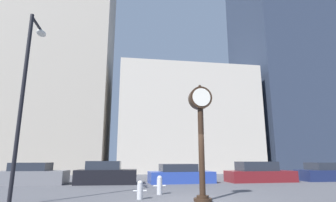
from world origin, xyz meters
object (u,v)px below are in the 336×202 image
Objects in this scene: street_clock at (201,125)px; car_blue at (180,175)px; car_grey at (33,175)px; fire_hydrant_near at (140,190)px; car_maroon at (259,173)px; fire_hydrant_far at (160,185)px; car_navy at (330,173)px; street_lamp_left at (28,77)px; car_black at (106,174)px.

car_blue is at bearing 84.59° from street_clock.
car_grey reaches higher than fire_hydrant_near.
car_maroon reaches higher than car_grey.
street_clock is at bearing -58.33° from fire_hydrant_far.
fire_hydrant_near is at bearing -155.13° from car_navy.
fire_hydrant_near is at bearing 6.75° from street_lamp_left.
car_maroon is at bearing 50.32° from street_clock.
street_lamp_left reaches higher than car_blue.
car_navy is at bearing 1.54° from car_grey.
car_grey is 4.97× the size of fire_hydrant_far.
car_blue is at bearing 44.34° from street_lamp_left.
car_maroon is (6.32, 7.62, -2.30)m from street_clock.
fire_hydrant_near is (-14.30, -6.91, -0.18)m from car_navy.
street_clock is at bearing -3.05° from street_lamp_left.
car_black reaches higher than fire_hydrant_near.
fire_hydrant_near is 0.10× the size of street_lamp_left.
car_navy is 6.65× the size of fire_hydrant_near.
fire_hydrant_near is at bearing 159.08° from street_clock.
street_clock is at bearing -40.73° from car_grey.
car_maroon is at bearing 35.12° from fire_hydrant_far.
car_black is 5.40× the size of fire_hydrant_near.
street_lamp_left is (-7.49, -7.32, 4.15)m from car_blue.
car_grey is 0.85× the size of car_navy.
car_maroon is at bearing 0.50° from car_grey.
street_clock reaches higher than car_blue.
car_navy is (11.25, 0.11, 0.03)m from car_blue.
car_maroon is 0.66× the size of street_lamp_left.
car_navy is 0.67× the size of street_lamp_left.
car_maroon is 9.40m from fire_hydrant_far.
car_blue is at bearing 69.06° from fire_hydrant_far.
car_black is 4.86m from car_blue.
car_blue is 0.61× the size of street_lamp_left.
car_navy is 14.47m from fire_hydrant_far.
fire_hydrant_far is (-7.69, -5.40, -0.16)m from car_maroon.
car_navy is at bearing 0.58° from car_maroon.
car_navy reaches higher than fire_hydrant_far.
car_maroon is (5.59, -0.06, 0.05)m from car_blue.
car_blue is at bearing 2.74° from car_black.
street_lamp_left is at bearing -138.73° from car_blue.
street_clock is 1.17× the size of car_black.
car_grey is 0.93× the size of car_blue.
street_clock reaches higher than fire_hydrant_near.
car_black reaches higher than car_navy.
fire_hydrant_far is at bearing -60.53° from car_black.
car_black reaches higher than fire_hydrant_far.
street_clock is 6.33× the size of fire_hydrant_near.
fire_hydrant_far is at bearing -114.02° from car_blue.
car_navy reaches higher than fire_hydrant_near.
fire_hydrant_near is 0.88× the size of fire_hydrant_far.
car_blue reaches higher than fire_hydrant_near.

